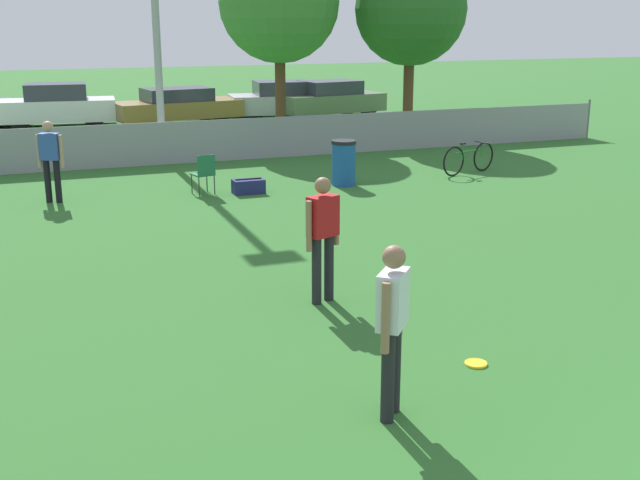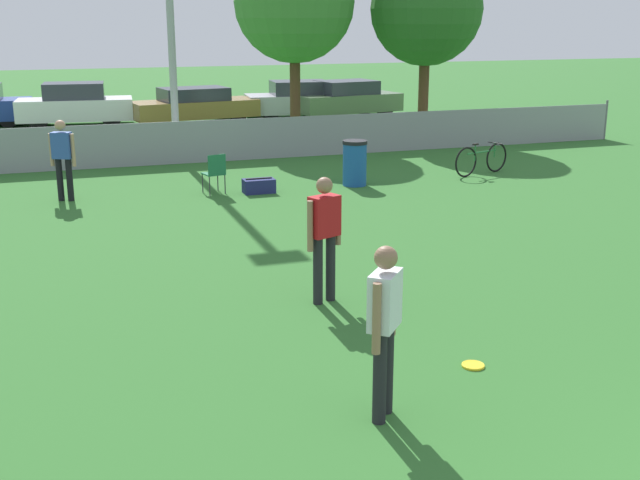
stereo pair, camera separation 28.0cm
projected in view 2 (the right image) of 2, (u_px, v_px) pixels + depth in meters
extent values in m
cube|color=gray|center=(266.00, 138.00, 21.54)|extent=(21.94, 0.03, 1.10)
cylinder|color=slate|center=(606.00, 120.00, 24.98)|extent=(0.07, 0.07, 1.21)
cylinder|color=#4C331E|center=(295.00, 95.00, 24.43)|extent=(0.32, 0.32, 2.79)
sphere|color=#3D7F33|center=(294.00, 2.00, 23.69)|extent=(3.59, 3.59, 3.59)
cylinder|color=#4C331E|center=(423.00, 96.00, 24.89)|extent=(0.32, 0.32, 2.66)
sphere|color=#286023|center=(426.00, 9.00, 24.19)|extent=(3.41, 3.41, 3.41)
cylinder|color=black|center=(380.00, 378.00, 7.46)|extent=(0.13, 0.13, 0.92)
cylinder|color=black|center=(387.00, 368.00, 7.66)|extent=(0.13, 0.13, 0.92)
cube|color=silver|center=(385.00, 300.00, 7.37)|extent=(0.43, 0.45, 0.54)
sphere|color=#8C664C|center=(386.00, 258.00, 7.26)|extent=(0.22, 0.22, 0.22)
cylinder|color=#8C664C|center=(377.00, 319.00, 7.18)|extent=(0.08, 0.08, 0.67)
cylinder|color=#8C664C|center=(392.00, 302.00, 7.61)|extent=(0.08, 0.08, 0.67)
cylinder|color=black|center=(318.00, 271.00, 10.60)|extent=(0.13, 0.13, 0.92)
cylinder|color=black|center=(331.00, 268.00, 10.74)|extent=(0.13, 0.13, 0.92)
cube|color=#B21419|center=(324.00, 216.00, 10.47)|extent=(0.46, 0.35, 0.54)
sphere|color=#8C664C|center=(324.00, 185.00, 10.36)|extent=(0.22, 0.22, 0.22)
cylinder|color=#8C664C|center=(310.00, 226.00, 10.35)|extent=(0.08, 0.08, 0.67)
cylinder|color=#8C664C|center=(338.00, 220.00, 10.65)|extent=(0.08, 0.08, 0.67)
cylinder|color=black|center=(70.00, 180.00, 16.60)|extent=(0.13, 0.13, 0.89)
cylinder|color=black|center=(60.00, 180.00, 16.62)|extent=(0.13, 0.13, 0.89)
cube|color=#2D4C9E|center=(62.00, 145.00, 16.42)|extent=(0.44, 0.37, 0.54)
sphere|color=tan|center=(60.00, 125.00, 16.31)|extent=(0.22, 0.22, 0.22)
cylinder|color=tan|center=(73.00, 150.00, 16.42)|extent=(0.08, 0.08, 0.67)
cylinder|color=tan|center=(51.00, 150.00, 16.47)|extent=(0.08, 0.08, 0.67)
cylinder|color=yellow|center=(473.00, 365.00, 8.79)|extent=(0.25, 0.25, 0.03)
torus|color=yellow|center=(473.00, 365.00, 8.79)|extent=(0.25, 0.25, 0.03)
cylinder|color=#333338|center=(218.00, 181.00, 17.63)|extent=(0.02, 0.02, 0.41)
cylinder|color=#333338|center=(203.00, 183.00, 17.44)|extent=(0.02, 0.02, 0.41)
cylinder|color=#333338|center=(225.00, 184.00, 17.33)|extent=(0.02, 0.02, 0.41)
cylinder|color=#333338|center=(210.00, 186.00, 17.14)|extent=(0.02, 0.02, 0.41)
cube|color=#1E663F|center=(213.00, 174.00, 17.33)|extent=(0.50, 0.50, 0.03)
cube|color=#1E663F|center=(217.00, 165.00, 17.10)|extent=(0.41, 0.12, 0.43)
torus|color=black|center=(466.00, 162.00, 19.08)|extent=(0.70, 0.27, 0.73)
torus|color=black|center=(496.00, 157.00, 19.73)|extent=(0.70, 0.27, 0.73)
cylinder|color=#267238|center=(482.00, 152.00, 19.35)|extent=(0.97, 0.36, 0.04)
cylinder|color=#267238|center=(475.00, 153.00, 19.21)|extent=(0.03, 0.03, 0.38)
cylinder|color=#267238|center=(495.00, 150.00, 19.63)|extent=(0.03, 0.03, 0.34)
cube|color=black|center=(476.00, 144.00, 19.16)|extent=(0.17, 0.11, 0.04)
cylinder|color=black|center=(495.00, 143.00, 19.58)|extent=(0.16, 0.43, 0.03)
cylinder|color=#194C99|center=(355.00, 165.00, 18.13)|extent=(0.54, 0.54, 0.94)
cylinder|color=black|center=(355.00, 142.00, 18.00)|extent=(0.56, 0.56, 0.08)
cube|color=navy|center=(259.00, 186.00, 17.43)|extent=(0.68, 0.37, 0.31)
cube|color=black|center=(259.00, 178.00, 17.38)|extent=(0.58, 0.04, 0.02)
cylinder|color=black|center=(11.00, 113.00, 29.03)|extent=(0.68, 0.21, 0.68)
cylinder|color=black|center=(8.00, 118.00, 27.69)|extent=(0.68, 0.21, 0.68)
cylinder|color=black|center=(112.00, 113.00, 29.18)|extent=(0.68, 0.24, 0.67)
cylinder|color=black|center=(111.00, 117.00, 27.81)|extent=(0.68, 0.24, 0.67)
cylinder|color=black|center=(42.00, 115.00, 28.62)|extent=(0.68, 0.24, 0.67)
cylinder|color=black|center=(38.00, 119.00, 27.25)|extent=(0.68, 0.24, 0.67)
cube|color=white|center=(75.00, 109.00, 28.15)|extent=(4.05, 2.03, 0.73)
cube|color=#2D333D|center=(74.00, 91.00, 27.98)|extent=(2.16, 1.66, 0.55)
cylinder|color=black|center=(223.00, 110.00, 30.16)|extent=(0.65, 0.27, 0.63)
cylinder|color=black|center=(238.00, 114.00, 28.87)|extent=(0.65, 0.27, 0.63)
cylinder|color=black|center=(151.00, 114.00, 28.93)|extent=(0.65, 0.27, 0.63)
cylinder|color=black|center=(163.00, 119.00, 27.64)|extent=(0.65, 0.27, 0.63)
cube|color=olive|center=(194.00, 109.00, 28.85)|extent=(4.66, 2.36, 0.60)
cube|color=#2D333D|center=(194.00, 94.00, 28.71)|extent=(2.52, 1.84, 0.45)
cylinder|color=black|center=(327.00, 106.00, 31.53)|extent=(0.63, 0.24, 0.62)
cylinder|color=black|center=(336.00, 111.00, 30.09)|extent=(0.63, 0.24, 0.62)
cylinder|color=black|center=(264.00, 108.00, 30.99)|extent=(0.63, 0.24, 0.62)
cylinder|color=black|center=(271.00, 112.00, 29.55)|extent=(0.63, 0.24, 0.62)
cube|color=#B7B7BC|center=(299.00, 103.00, 30.48)|extent=(4.18, 2.17, 0.68)
cube|color=#2D333D|center=(299.00, 88.00, 30.32)|extent=(2.24, 1.76, 0.51)
cylinder|color=black|center=(364.00, 105.00, 31.79)|extent=(0.69, 0.29, 0.67)
cylinder|color=black|center=(385.00, 108.00, 30.50)|extent=(0.69, 0.29, 0.67)
cylinder|color=black|center=(308.00, 108.00, 30.64)|extent=(0.69, 0.29, 0.67)
cylinder|color=black|center=(327.00, 112.00, 29.35)|extent=(0.69, 0.29, 0.67)
cube|color=#59724C|center=(347.00, 103.00, 30.51)|extent=(4.28, 2.37, 0.66)
cube|color=#2D333D|center=(347.00, 87.00, 30.35)|extent=(2.33, 1.85, 0.50)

